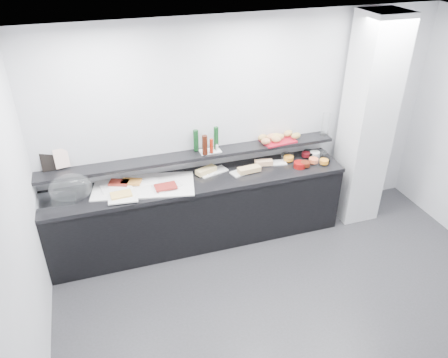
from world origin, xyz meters
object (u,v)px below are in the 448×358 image
object	(u,v)px
bread_tray	(278,140)
carafe	(325,124)
framed_print	(50,159)
condiment_tray	(210,151)
cloche_base	(54,201)
sandwich_plate_mid	(244,171)

from	to	relation	value
bread_tray	carafe	xyz separation A→B (m)	(0.65, -0.02, 0.14)
framed_print	condiment_tray	world-z (taller)	framed_print
condiment_tray	bread_tray	distance (m)	0.89
framed_print	bread_tray	xyz separation A→B (m)	(2.69, -0.10, -0.12)
framed_print	carafe	world-z (taller)	carafe
framed_print	carafe	xyz separation A→B (m)	(3.34, -0.12, 0.02)
cloche_base	framed_print	world-z (taller)	framed_print
sandwich_plate_mid	condiment_tray	distance (m)	0.49
sandwich_plate_mid	framed_print	xyz separation A→B (m)	(-2.18, 0.30, 0.37)
condiment_tray	carafe	bearing A→B (deg)	-2.63
sandwich_plate_mid	condiment_tray	size ratio (longest dim) A/B	1.36
bread_tray	carafe	bearing A→B (deg)	-8.97
condiment_tray	carafe	world-z (taller)	carafe
sandwich_plate_mid	bread_tray	xyz separation A→B (m)	(0.51, 0.20, 0.25)
condiment_tray	sandwich_plate_mid	bearing A→B (deg)	-27.86
cloche_base	condiment_tray	distance (m)	1.85
bread_tray	condiment_tray	bearing A→B (deg)	174.30
framed_print	cloche_base	bearing A→B (deg)	-98.56
framed_print	condiment_tray	size ratio (longest dim) A/B	1.03
cloche_base	framed_print	bearing A→B (deg)	89.01
sandwich_plate_mid	bread_tray	distance (m)	0.60
cloche_base	carafe	xyz separation A→B (m)	(3.37, 0.17, 0.38)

